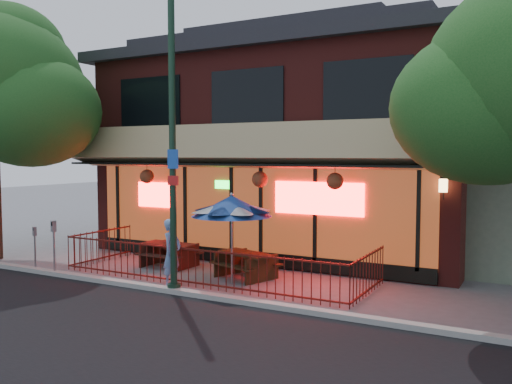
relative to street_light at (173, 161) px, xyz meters
The scene contains 11 objects.
ground 3.17m from the street_light, 90.34° to the left, with size 80.00×80.00×0.00m, color gray.
curb 3.09m from the street_light, 91.40° to the right, with size 80.00×0.25×0.12m, color #999993.
restaurant_building 7.58m from the street_light, 90.02° to the left, with size 12.96×9.49×8.05m.
patio_fence 2.68m from the street_light, 90.15° to the left, with size 8.44×2.62×1.00m.
street_light is the anchor object (origin of this frame).
picnic_table_left 4.03m from the street_light, 129.51° to the left, with size 1.67×1.30×0.70m.
picnic_table_right 3.52m from the street_light, 69.31° to the left, with size 1.92×1.68×0.69m.
patio_umbrella 1.97m from the street_light, 60.42° to the left, with size 2.05×2.05×2.35m.
pedestrian 2.40m from the street_light, 130.44° to the left, with size 0.62×0.41×1.69m, color #628BC4.
parking_meter_near 4.53m from the street_light, behind, with size 0.16×0.15×1.51m.
parking_meter_far 5.38m from the street_light, behind, with size 0.14×0.13×1.27m.
Camera 1 is at (7.84, -10.75, 3.31)m, focal length 38.00 mm.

